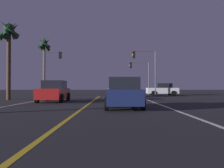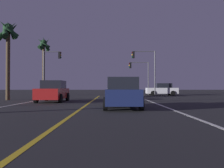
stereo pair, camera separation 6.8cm
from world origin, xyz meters
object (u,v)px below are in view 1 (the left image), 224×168
car_ahead_far (115,90)px  car_oncoming (53,91)px  car_crossing_side (162,90)px  car_lead_same_lane (123,93)px  traffic_light_near_right (144,63)px  palm_tree_left_far (43,49)px  traffic_light_near_left (52,63)px  traffic_light_far_right (139,70)px  palm_tree_left_mid (8,36)px

car_ahead_far → car_oncoming: (-5.12, -8.24, 0.00)m
car_crossing_side → car_lead_same_lane: bearing=71.6°
traffic_light_near_right → palm_tree_left_far: (-14.14, 2.58, 2.31)m
car_ahead_far → traffic_light_near_right: bearing=-45.4°
traffic_light_near_left → palm_tree_left_far: bearing=125.9°
traffic_light_far_right → palm_tree_left_mid: bearing=48.1°
traffic_light_near_left → traffic_light_near_right: bearing=-0.0°
car_lead_same_lane → traffic_light_near_right: (3.70, 17.64, 3.57)m
car_oncoming → palm_tree_left_far: (-5.16, 14.63, 5.88)m
car_oncoming → palm_tree_left_mid: bearing=-116.9°
traffic_light_near_left → palm_tree_left_far: 3.98m
car_crossing_side → palm_tree_left_far: (-16.92, 0.71, 5.88)m
car_crossing_side → traffic_light_far_right: (-2.86, 3.63, 2.97)m
palm_tree_left_far → traffic_light_near_right: bearing=-10.3°
car_crossing_side → palm_tree_left_far: 17.93m
car_ahead_far → car_crossing_side: 8.75m
car_lead_same_lane → traffic_light_near_left: traffic_light_near_left is taller
car_crossing_side → traffic_light_near_left: 15.57m
car_ahead_far → traffic_light_near_left: traffic_light_near_left is taller
traffic_light_near_left → palm_tree_left_mid: palm_tree_left_mid is taller
palm_tree_left_mid → car_ahead_far: bearing=30.7°
car_crossing_side → traffic_light_near_left: bearing=7.1°
palm_tree_left_mid → palm_tree_left_far: (-0.44, 12.25, 0.89)m
car_oncoming → traffic_light_near_right: 15.46m
car_oncoming → traffic_light_near_left: 12.98m
car_ahead_far → traffic_light_near_right: size_ratio=0.72×
car_ahead_far → traffic_light_near_left: bearing=65.6°
traffic_light_near_right → palm_tree_left_mid: 16.83m
palm_tree_left_mid → palm_tree_left_far: palm_tree_left_far is taller
car_ahead_far → traffic_light_far_right: traffic_light_far_right is taller
car_oncoming → car_crossing_side: bearing=139.8°
car_lead_same_lane → palm_tree_left_mid: (-10.00, 7.97, 4.99)m
traffic_light_far_right → car_lead_same_lane: bearing=81.1°
traffic_light_near_right → palm_tree_left_mid: palm_tree_left_mid is taller
traffic_light_far_right → palm_tree_left_mid: palm_tree_left_mid is taller
car_lead_same_lane → palm_tree_left_far: bearing=27.3°
car_lead_same_lane → traffic_light_far_right: traffic_light_far_right is taller
car_ahead_far → car_lead_same_lane: size_ratio=1.00×
car_ahead_far → traffic_light_far_right: bearing=-22.1°
palm_tree_left_mid → palm_tree_left_far: 12.29m
car_ahead_far → palm_tree_left_far: bearing=58.1°
car_crossing_side → car_oncoming: same height
car_crossing_side → car_oncoming: (-11.77, -13.93, 0.00)m
car_crossing_side → traffic_light_near_left: size_ratio=0.73×
car_oncoming → traffic_light_far_right: bearing=153.1°
car_crossing_side → palm_tree_left_mid: size_ratio=0.58×
car_ahead_far → traffic_light_near_left: size_ratio=0.73×
car_oncoming → traffic_light_far_right: (8.91, 17.56, 2.97)m
traffic_light_near_right → car_ahead_far: bearing=44.6°
palm_tree_left_mid → traffic_light_near_right: bearing=35.2°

